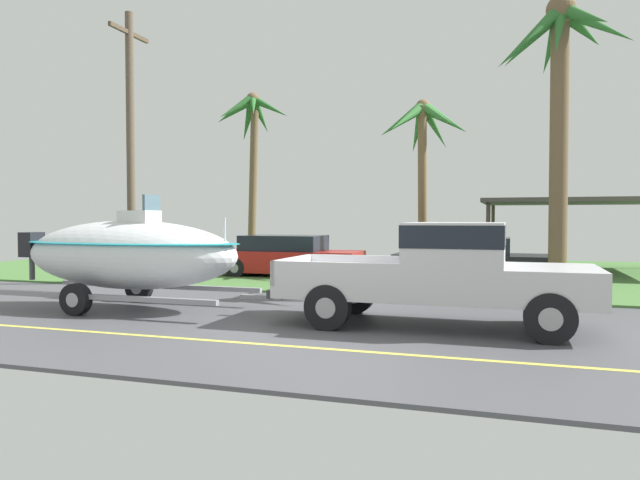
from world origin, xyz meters
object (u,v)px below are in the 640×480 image
parked_sedan_near (471,261)px  utility_pole (131,144)px  parked_sedan_far (289,257)px  boat_on_trailer (129,254)px  palm_tree_near_left (558,74)px  palm_tree_mid (423,137)px  palm_tree_near_right (250,131)px  pickup_truck_towing (454,269)px  carport_awning (589,202)px

parked_sedan_near → utility_pole: (-9.62, -3.01, 3.48)m
parked_sedan_near → parked_sedan_far: bearing=178.9°
boat_on_trailer → parked_sedan_far: 7.38m
palm_tree_near_left → palm_tree_mid: size_ratio=1.26×
palm_tree_near_right → palm_tree_mid: bearing=-15.6°
boat_on_trailer → palm_tree_near_right: 11.65m
pickup_truck_towing → parked_sedan_far: bearing=129.3°
parked_sedan_far → carport_awning: size_ratio=0.65×
parked_sedan_far → utility_pole: utility_pole is taller
pickup_truck_towing → palm_tree_near_right: palm_tree_near_right is taller
boat_on_trailer → palm_tree_near_left: bearing=29.1°
parked_sedan_near → palm_tree_near_right: 10.52m
pickup_truck_towing → carport_awning: bearing=73.5°
parked_sedan_near → carport_awning: 6.38m
pickup_truck_towing → parked_sedan_near: 7.22m
carport_awning → utility_pole: (-13.36, -7.85, 1.65)m
boat_on_trailer → parked_sedan_near: bearing=47.3°
parked_sedan_near → palm_tree_near_right: palm_tree_near_right is taller
parked_sedan_near → palm_tree_near_left: size_ratio=0.62×
palm_tree_near_left → palm_tree_near_right: (-10.93, 5.75, -0.09)m
pickup_truck_towing → boat_on_trailer: bearing=-180.0°
palm_tree_near_left → pickup_truck_towing: bearing=-112.2°
utility_pole → carport_awning: bearing=30.4°
parked_sedan_near → utility_pole: 10.67m
boat_on_trailer → palm_tree_near_left: palm_tree_near_left is taller
palm_tree_mid → palm_tree_near_right: bearing=164.4°
boat_on_trailer → palm_tree_near_right: bearing=101.2°
palm_tree_near_right → carport_awning: bearing=6.4°
palm_tree_near_left → boat_on_trailer: bearing=-150.9°
palm_tree_mid → pickup_truck_towing: bearing=-78.2°
pickup_truck_towing → boat_on_trailer: 6.82m
palm_tree_mid → palm_tree_near_left: bearing=-44.5°
pickup_truck_towing → carport_awning: size_ratio=0.80×
boat_on_trailer → parked_sedan_near: boat_on_trailer is taller
utility_pole → parked_sedan_far: bearing=39.3°
utility_pole → boat_on_trailer: bearing=-54.7°
carport_awning → utility_pole: bearing=-149.6°
carport_awning → palm_tree_near_right: palm_tree_near_right is taller
parked_sedan_far → palm_tree_mid: size_ratio=0.80×
boat_on_trailer → utility_pole: 5.94m
boat_on_trailer → palm_tree_near_left: size_ratio=0.86×
parked_sedan_far → utility_pole: (-3.81, -3.12, 3.48)m
utility_pole → palm_tree_near_left: bearing=3.4°
palm_tree_mid → parked_sedan_near: bearing=-41.5°
parked_sedan_near → palm_tree_mid: 4.48m
parked_sedan_far → palm_tree_near_right: (-2.94, 3.34, 4.71)m
parked_sedan_far → carport_awning: 10.82m
palm_tree_near_left → utility_pole: utility_pole is taller
pickup_truck_towing → parked_sedan_near: (-0.18, 7.21, -0.37)m
palm_tree_near_right → parked_sedan_far: bearing=-48.6°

